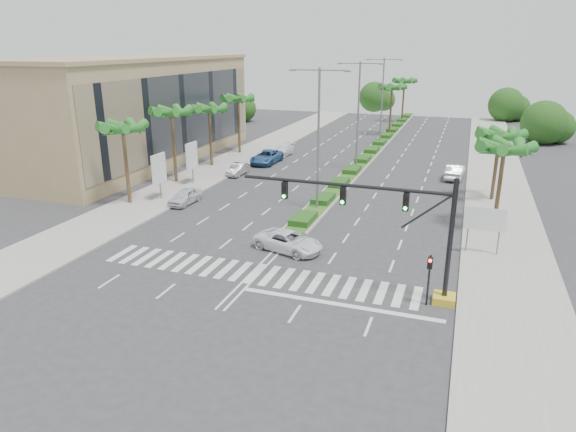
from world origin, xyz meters
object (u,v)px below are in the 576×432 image
Objects in this scene: car_crossing at (288,241)px; car_right at (455,172)px; car_parked_b at (238,169)px; car_parked_a at (185,197)px; car_parked_d at (283,150)px; car_parked_c at (267,157)px.

car_right is (10.19, 25.04, 0.10)m from car_crossing.
car_right reaches higher than car_parked_b.
car_parked_a and car_parked_d have the same top height.
car_parked_b is at bearing 49.44° from car_crossing.
car_right is (22.72, 17.64, 0.11)m from car_parked_a.
car_parked_a is at bearing 75.38° from car_crossing.
car_parked_b is 6.50m from car_parked_c.
car_parked_c is at bearing -89.95° from car_parked_d.
car_parked_d is at bearing -9.88° from car_right.
car_parked_b is at bearing 91.43° from car_parked_a.
car_crossing is (12.53, -18.92, 0.06)m from car_parked_b.
car_parked_a is at bearing -92.34° from car_parked_c.
car_right is (21.87, -0.32, 0.01)m from car_parked_c.
car_parked_d is 32.42m from car_crossing.
car_parked_b is 0.80× the size of car_right.
car_parked_b is 11.49m from car_parked_d.
car_crossing is at bearing -64.90° from car_parked_c.
car_crossing is (11.39, -30.35, 0.01)m from car_parked_d.
car_parked_c is 21.87m from car_right.
car_right is (21.58, -5.32, 0.11)m from car_parked_d.
car_parked_a is 0.71× the size of car_parked_c.
car_right is at bearing 39.26° from car_parked_a.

